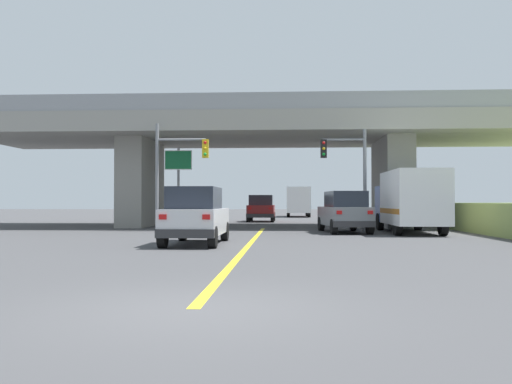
{
  "coord_description": "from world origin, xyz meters",
  "views": [
    {
      "loc": [
        1.3,
        -7.66,
        1.5
      ],
      "look_at": [
        -0.31,
        21.65,
        2.03
      ],
      "focal_mm": 38.66,
      "sensor_mm": 36.0,
      "label": 1
    }
  ],
  "objects_px": {
    "suv_lead": "(196,216)",
    "highway_sign": "(178,169)",
    "traffic_signal_nearside": "(350,166)",
    "traffic_signal_farside": "(174,164)",
    "sedan_oncoming": "(261,208)",
    "box_truck": "(410,201)",
    "semi_truck_distant": "(298,201)",
    "suv_crossing": "(345,212)"
  },
  "relations": [
    {
      "from": "suv_lead",
      "to": "highway_sign",
      "type": "relative_size",
      "value": 0.99
    },
    {
      "from": "traffic_signal_nearside",
      "to": "highway_sign",
      "type": "relative_size",
      "value": 1.14
    },
    {
      "from": "traffic_signal_nearside",
      "to": "traffic_signal_farside",
      "type": "bearing_deg",
      "value": -175.46
    },
    {
      "from": "sedan_oncoming",
      "to": "highway_sign",
      "type": "relative_size",
      "value": 0.99
    },
    {
      "from": "box_truck",
      "to": "traffic_signal_farside",
      "type": "distance_m",
      "value": 12.02
    },
    {
      "from": "highway_sign",
      "to": "sedan_oncoming",
      "type": "bearing_deg",
      "value": 67.24
    },
    {
      "from": "sedan_oncoming",
      "to": "box_truck",
      "type": "bearing_deg",
      "value": -62.61
    },
    {
      "from": "box_truck",
      "to": "semi_truck_distant",
      "type": "bearing_deg",
      "value": 99.33
    },
    {
      "from": "sedan_oncoming",
      "to": "suv_lead",
      "type": "bearing_deg",
      "value": -93.25
    },
    {
      "from": "box_truck",
      "to": "highway_sign",
      "type": "bearing_deg",
      "value": 158.61
    },
    {
      "from": "suv_crossing",
      "to": "highway_sign",
      "type": "distance_m",
      "value": 10.49
    },
    {
      "from": "traffic_signal_farside",
      "to": "suv_lead",
      "type": "bearing_deg",
      "value": -73.7
    },
    {
      "from": "traffic_signal_nearside",
      "to": "traffic_signal_farside",
      "type": "relative_size",
      "value": 0.95
    },
    {
      "from": "sedan_oncoming",
      "to": "traffic_signal_nearside",
      "type": "xyz_separation_m",
      "value": [
        5.24,
        -13.11,
        2.38
      ]
    },
    {
      "from": "highway_sign",
      "to": "traffic_signal_nearside",
      "type": "bearing_deg",
      "value": -15.66
    },
    {
      "from": "traffic_signal_nearside",
      "to": "highway_sign",
      "type": "bearing_deg",
      "value": 164.34
    },
    {
      "from": "sedan_oncoming",
      "to": "traffic_signal_farside",
      "type": "height_order",
      "value": "traffic_signal_farside"
    },
    {
      "from": "box_truck",
      "to": "highway_sign",
      "type": "distance_m",
      "value": 13.29
    },
    {
      "from": "traffic_signal_farside",
      "to": "sedan_oncoming",
      "type": "bearing_deg",
      "value": 74.23
    },
    {
      "from": "traffic_signal_farside",
      "to": "semi_truck_distant",
      "type": "xyz_separation_m",
      "value": [
        7.03,
        27.62,
        -1.89
      ]
    },
    {
      "from": "suv_lead",
      "to": "traffic_signal_nearside",
      "type": "height_order",
      "value": "traffic_signal_nearside"
    },
    {
      "from": "suv_crossing",
      "to": "highway_sign",
      "type": "relative_size",
      "value": 1.02
    },
    {
      "from": "suv_lead",
      "to": "semi_truck_distant",
      "type": "bearing_deg",
      "value": 83.12
    },
    {
      "from": "box_truck",
      "to": "highway_sign",
      "type": "xyz_separation_m",
      "value": [
        -12.25,
        4.8,
        1.87
      ]
    },
    {
      "from": "highway_sign",
      "to": "box_truck",
      "type": "bearing_deg",
      "value": -21.39
    },
    {
      "from": "suv_lead",
      "to": "highway_sign",
      "type": "bearing_deg",
      "value": 103.98
    },
    {
      "from": "traffic_signal_farside",
      "to": "highway_sign",
      "type": "bearing_deg",
      "value": 97.71
    },
    {
      "from": "traffic_signal_farside",
      "to": "box_truck",
      "type": "bearing_deg",
      "value": -6.68
    },
    {
      "from": "box_truck",
      "to": "traffic_signal_farside",
      "type": "bearing_deg",
      "value": 173.32
    },
    {
      "from": "suv_lead",
      "to": "semi_truck_distant",
      "type": "height_order",
      "value": "semi_truck_distant"
    },
    {
      "from": "suv_crossing",
      "to": "traffic_signal_farside",
      "type": "bearing_deg",
      "value": 166.33
    },
    {
      "from": "sedan_oncoming",
      "to": "traffic_signal_farside",
      "type": "bearing_deg",
      "value": -105.77
    },
    {
      "from": "suv_crossing",
      "to": "suv_lead",
      "type": "bearing_deg",
      "value": -133.96
    },
    {
      "from": "sedan_oncoming",
      "to": "traffic_signal_nearside",
      "type": "distance_m",
      "value": 14.32
    },
    {
      "from": "suv_lead",
      "to": "box_truck",
      "type": "height_order",
      "value": "box_truck"
    },
    {
      "from": "sedan_oncoming",
      "to": "semi_truck_distant",
      "type": "xyz_separation_m",
      "value": [
        3.12,
        13.79,
        0.56
      ]
    },
    {
      "from": "box_truck",
      "to": "suv_lead",
      "type": "bearing_deg",
      "value": -140.52
    },
    {
      "from": "box_truck",
      "to": "traffic_signal_nearside",
      "type": "distance_m",
      "value": 3.84
    },
    {
      "from": "traffic_signal_nearside",
      "to": "box_truck",
      "type": "bearing_deg",
      "value": -38.51
    },
    {
      "from": "suv_crossing",
      "to": "semi_truck_distant",
      "type": "distance_m",
      "value": 28.83
    },
    {
      "from": "box_truck",
      "to": "sedan_oncoming",
      "type": "height_order",
      "value": "box_truck"
    },
    {
      "from": "suv_lead",
      "to": "highway_sign",
      "type": "xyz_separation_m",
      "value": [
        -3.08,
        12.36,
        2.43
      ]
    }
  ]
}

